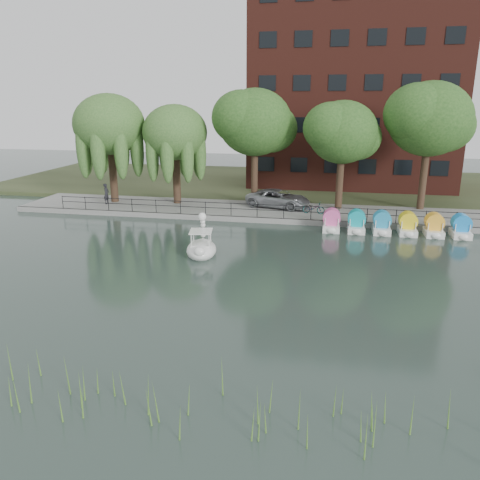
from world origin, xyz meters
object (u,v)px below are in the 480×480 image
(minivan, at_px, (278,197))
(swan_boat, at_px, (201,246))
(bicycle, at_px, (314,207))
(pedestrian, at_px, (106,192))

(minivan, distance_m, swan_boat, 12.39)
(minivan, height_order, bicycle, minivan)
(minivan, relative_size, swan_boat, 1.97)
(minivan, distance_m, bicycle, 3.40)
(minivan, xyz_separation_m, swan_boat, (-3.17, -11.96, -0.72))
(bicycle, bearing_deg, minivan, 67.65)
(minivan, bearing_deg, pedestrian, 109.40)
(pedestrian, bearing_deg, bicycle, -91.59)
(pedestrian, xyz_separation_m, swan_boat, (11.23, -10.56, -0.88))
(bicycle, distance_m, swan_boat, 11.94)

